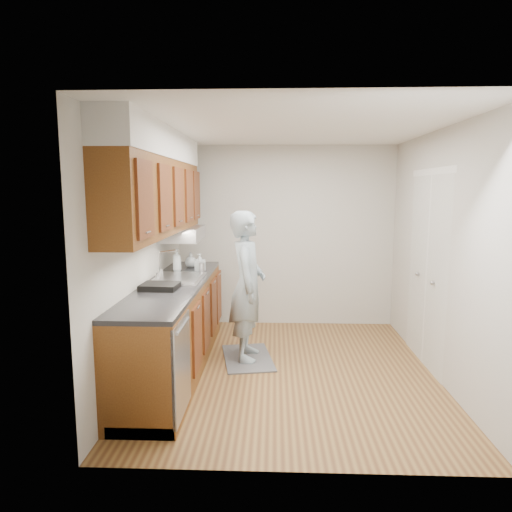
% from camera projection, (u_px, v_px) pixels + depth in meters
% --- Properties ---
extents(floor, '(3.50, 3.50, 0.00)m').
position_uv_depth(floor, '(288.00, 371.00, 4.82)').
color(floor, olive).
rests_on(floor, ground).
extents(ceiling, '(3.50, 3.50, 0.00)m').
position_uv_depth(ceiling, '(291.00, 128.00, 4.46)').
color(ceiling, white).
rests_on(ceiling, wall_left).
extents(wall_left, '(0.02, 3.50, 2.50)m').
position_uv_depth(wall_left, '(144.00, 253.00, 4.70)').
color(wall_left, '#B9B7AE').
rests_on(wall_left, floor).
extents(wall_right, '(0.02, 3.50, 2.50)m').
position_uv_depth(wall_right, '(439.00, 255.00, 4.58)').
color(wall_right, '#B9B7AE').
rests_on(wall_right, floor).
extents(wall_back, '(3.00, 0.02, 2.50)m').
position_uv_depth(wall_back, '(286.00, 236.00, 6.37)').
color(wall_back, '#B9B7AE').
rests_on(wall_back, floor).
extents(counter, '(0.64, 2.80, 1.30)m').
position_uv_depth(counter, '(175.00, 325.00, 4.79)').
color(counter, brown).
rests_on(counter, floor).
extents(upper_cabinets, '(0.47, 2.80, 1.21)m').
position_uv_depth(upper_cabinets, '(159.00, 185.00, 4.63)').
color(upper_cabinets, brown).
rests_on(upper_cabinets, wall_left).
extents(closet_door, '(0.02, 1.22, 2.05)m').
position_uv_depth(closet_door, '(427.00, 271.00, 4.91)').
color(closet_door, white).
rests_on(closet_door, wall_right).
extents(floor_mat, '(0.67, 0.96, 0.02)m').
position_uv_depth(floor_mat, '(248.00, 358.00, 5.17)').
color(floor_mat, slate).
rests_on(floor_mat, floor).
extents(person, '(0.45, 0.67, 1.88)m').
position_uv_depth(person, '(247.00, 276.00, 5.03)').
color(person, '#879AA5').
rests_on(person, floor_mat).
extents(soap_bottle_a, '(0.14, 0.14, 0.27)m').
position_uv_depth(soap_bottle_a, '(177.00, 260.00, 5.38)').
color(soap_bottle_a, silver).
rests_on(soap_bottle_a, counter).
extents(soap_bottle_b, '(0.13, 0.13, 0.21)m').
position_uv_depth(soap_bottle_b, '(200.00, 262.00, 5.42)').
color(soap_bottle_b, silver).
rests_on(soap_bottle_b, counter).
extents(soap_bottle_c, '(0.18, 0.18, 0.19)m').
position_uv_depth(soap_bottle_c, '(191.00, 260.00, 5.67)').
color(soap_bottle_c, silver).
rests_on(soap_bottle_c, counter).
extents(steel_can, '(0.09, 0.09, 0.12)m').
position_uv_depth(steel_can, '(202.00, 267.00, 5.32)').
color(steel_can, '#A5A5AA').
rests_on(steel_can, counter).
extents(dish_rack, '(0.37, 0.31, 0.06)m').
position_uv_depth(dish_rack, '(160.00, 286.00, 4.42)').
color(dish_rack, black).
rests_on(dish_rack, counter).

